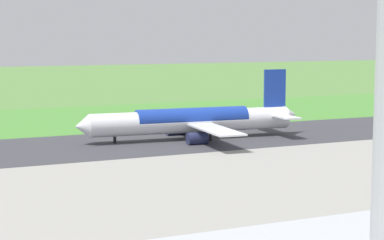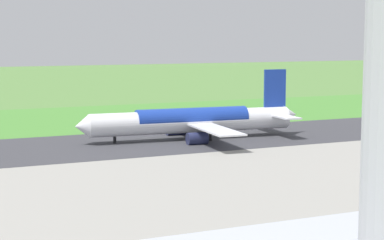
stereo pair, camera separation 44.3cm
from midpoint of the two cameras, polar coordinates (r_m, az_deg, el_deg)
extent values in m
plane|color=#547F3D|center=(153.53, -3.31, -1.85)|extent=(800.00, 800.00, 0.00)
cube|color=#38383D|center=(153.52, -3.31, -1.84)|extent=(600.00, 35.65, 0.06)
cube|color=gray|center=(106.79, 7.13, -5.82)|extent=(440.00, 110.00, 0.05)
cube|color=#478534|center=(193.07, -7.87, -0.07)|extent=(600.00, 80.00, 0.04)
cylinder|color=white|center=(156.60, -0.08, -0.11)|extent=(48.26, 9.01, 5.20)
cone|color=white|center=(149.90, -9.28, -0.52)|extent=(3.38, 5.16, 4.94)
cone|color=white|center=(166.76, 8.09, 0.47)|extent=(3.84, 4.68, 4.42)
cube|color=#19389E|center=(164.27, 6.87, 2.66)|extent=(5.62, 0.94, 9.00)
cube|color=white|center=(160.01, 7.72, 0.27)|extent=(4.70, 9.29, 0.36)
cube|color=white|center=(169.75, 6.00, 0.68)|extent=(4.70, 9.29, 0.36)
cube|color=white|center=(146.82, 1.75, -0.75)|extent=(7.73, 22.41, 0.35)
cube|color=white|center=(167.28, -1.04, 0.21)|extent=(7.73, 22.41, 0.35)
cylinder|color=#23284C|center=(149.51, 0.36, -1.57)|extent=(4.71, 3.15, 2.80)
cylinder|color=#23284C|center=(163.51, -1.47, -0.83)|extent=(4.71, 3.15, 2.80)
cylinder|color=black|center=(151.74, -6.57, -1.34)|extent=(0.70, 0.70, 3.42)
cylinder|color=black|center=(154.28, 1.47, -1.15)|extent=(0.70, 0.70, 3.42)
cylinder|color=black|center=(161.68, 0.43, -0.77)|extent=(0.70, 0.70, 3.42)
cylinder|color=#19389E|center=(156.54, -0.08, 0.08)|extent=(26.73, 7.31, 5.23)
cylinder|color=slate|center=(198.15, -2.81, 0.45)|extent=(0.10, 0.10, 1.93)
cube|color=red|center=(198.02, -2.81, 0.81)|extent=(0.60, 0.04, 0.60)
cone|color=orange|center=(198.07, -4.25, 0.23)|extent=(0.40, 0.40, 0.55)
camera|label=1|loc=(0.22, -90.08, -0.01)|focal=63.71mm
camera|label=2|loc=(0.22, 89.92, 0.01)|focal=63.71mm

